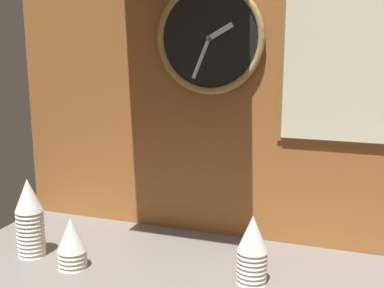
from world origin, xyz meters
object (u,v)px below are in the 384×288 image
Objects in this scene: cup_stack_far_left at (30,217)px; cup_stack_center_right at (252,249)px; cup_stack_left at (72,243)px; wall_clock at (210,38)px; menu_board at (371,34)px.

cup_stack_far_left reaches higher than cup_stack_center_right.
cup_stack_left is 0.49m from cup_stack_center_right.
cup_stack_left is 0.70m from wall_clock.
cup_stack_far_left is 1.07m from menu_board.
wall_clock is at bearing 127.25° from cup_stack_center_right.
cup_stack_center_right is 0.29× the size of menu_board.
menu_board is (0.89, 0.32, 0.51)m from cup_stack_far_left.
menu_board is at bearing 1.14° from wall_clock.
cup_stack_center_right is (0.64, 0.05, -0.02)m from cup_stack_far_left.
menu_board reaches higher than cup_stack_far_left.
cup_stack_far_left is at bearing 169.33° from cup_stack_left.
menu_board reaches higher than cup_stack_center_right.
wall_clock reaches higher than cup_stack_far_left.
cup_stack_far_left reaches higher than cup_stack_left.
cup_stack_far_left is 0.74m from wall_clock.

